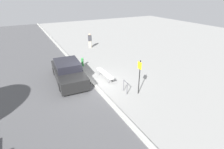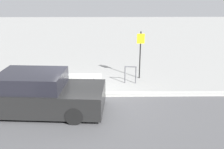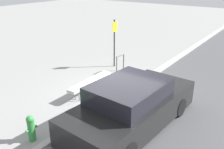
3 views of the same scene
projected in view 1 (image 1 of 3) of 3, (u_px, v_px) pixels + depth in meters
The scene contains 9 objects.
ground_plane at pixel (93, 84), 12.60m from camera, with size 60.00×60.00×0.00m, color gray.
road_strip at pixel (13, 103), 10.39m from camera, with size 60.00×10.00×0.01m.
curb at pixel (93, 83), 12.57m from camera, with size 60.00×0.20×0.13m.
bench at pixel (105, 73), 13.20m from camera, with size 2.27×0.41×0.51m.
bike_rack at pixel (125, 86), 11.33m from camera, with size 0.55×0.11×0.83m.
sign_post at pixel (139, 74), 10.84m from camera, with size 0.36×0.08×2.30m.
fire_hydrant at pixel (82, 62), 15.53m from camera, with size 0.36×0.22×0.77m.
pedestrian at pixel (90, 40), 20.50m from camera, with size 0.38×0.44×1.69m.
parked_car_near at pixel (68, 72), 12.90m from camera, with size 4.72×2.15×1.46m.
Camera 1 is at (10.43, -4.04, 5.99)m, focal length 28.00 mm.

